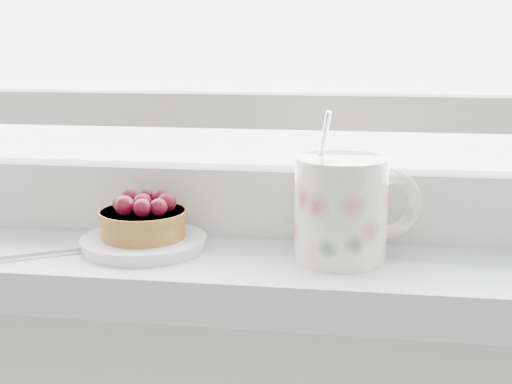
% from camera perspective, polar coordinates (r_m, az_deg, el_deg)
% --- Properties ---
extents(saucer, '(0.12, 0.12, 0.01)m').
position_cam_1_polar(saucer, '(0.71, -8.96, -4.03)').
color(saucer, silver).
rests_on(saucer, windowsill).
extents(raspberry_tart, '(0.09, 0.09, 0.05)m').
position_cam_1_polar(raspberry_tart, '(0.71, -9.02, -2.06)').
color(raspberry_tart, brown).
rests_on(raspberry_tart, saucer).
extents(floral_mug, '(0.13, 0.11, 0.14)m').
position_cam_1_polar(floral_mug, '(0.66, 7.08, -1.19)').
color(floral_mug, silver).
rests_on(floral_mug, windowsill).
extents(fork, '(0.16, 0.11, 0.00)m').
position_cam_1_polar(fork, '(0.71, -14.12, -4.60)').
color(fork, silver).
rests_on(fork, windowsill).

